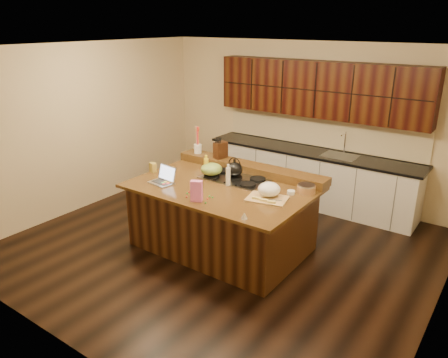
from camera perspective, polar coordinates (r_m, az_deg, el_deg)
The scene contains 33 objects.
room at distance 5.72m, azimuth -0.29°, elevation 3.16°, with size 5.52×5.02×2.72m.
island at distance 6.03m, azimuth -0.28°, elevation -4.92°, with size 2.40×1.60×0.92m.
back_ledge at distance 6.38m, azimuth 3.38°, elevation 1.46°, with size 2.40×0.30×0.12m, color black.
cooktop at distance 6.08m, azimuth 1.37°, elevation 0.09°, with size 0.92×0.52×0.05m.
back_counter at distance 7.55m, azimuth 11.54°, elevation 4.04°, with size 3.70×0.66×2.40m.
kettle at distance 6.04m, azimuth 1.38°, elevation 1.26°, with size 0.23×0.23×0.21m, color black.
green_bowl at distance 6.11m, azimuth -1.64°, elevation 1.31°, with size 0.31×0.31×0.17m, color olive.
laptop at distance 6.00m, azimuth -7.85°, elevation 0.10°, with size 0.36×0.30×0.23m.
oil_bottle at distance 6.14m, azimuth -2.35°, elevation 1.47°, with size 0.07×0.07×0.27m, color yellow.
vinegar_bottle at distance 5.82m, azimuth 0.54°, elevation 0.31°, with size 0.06×0.06×0.25m, color silver.
wooden_tray at distance 5.45m, azimuth 5.85°, elevation -1.63°, with size 0.55×0.45×0.20m.
ramekin_a at distance 5.55m, azimuth 6.59°, elevation -1.97°, with size 0.10×0.10×0.04m, color white.
ramekin_b at distance 5.64m, azimuth 8.74°, elevation -1.72°, with size 0.10×0.10×0.04m, color white.
ramekin_c at distance 5.49m, azimuth 5.31°, elevation -2.16°, with size 0.10×0.10×0.04m, color white.
strainer_bowl at distance 5.71m, azimuth 10.69°, elevation -1.32°, with size 0.24×0.24×0.09m, color #996B3F.
kitchen_timer at distance 4.90m, azimuth 2.68°, elevation -4.78°, with size 0.08×0.08×0.07m, color silver.
pink_bag at distance 5.33m, azimuth -3.61°, elevation -1.58°, with size 0.14×0.08×0.26m, color pink.
candy_plate at distance 5.95m, azimuth -7.63°, elevation -0.64°, with size 0.18×0.18×0.01m, color white.
package_box at distance 6.45m, azimuth -9.28°, elevation 1.50°, with size 0.10×0.07×0.14m, color gold.
utensil_crock at distance 6.88m, azimuth -3.44°, elevation 3.97°, with size 0.12×0.12×0.14m, color white.
knife_block at distance 6.61m, azimuth -0.47°, elevation 3.80°, with size 0.12×0.20×0.24m, color black.
gumdrop_0 at distance 5.56m, azimuth -2.83°, elevation -1.96°, with size 0.02×0.02×0.02m, color red.
gumdrop_1 at distance 5.45m, azimuth -1.51°, elevation -2.41°, with size 0.02×0.02×0.02m, color #198C26.
gumdrop_2 at distance 5.63m, azimuth -4.57°, elevation -1.72°, with size 0.02×0.02×0.02m, color red.
gumdrop_3 at distance 5.29m, azimuth -2.43°, elevation -3.13°, with size 0.02×0.02×0.02m, color #198C26.
gumdrop_4 at distance 5.62m, azimuth -4.19°, elevation -1.74°, with size 0.02×0.02×0.02m, color red.
gumdrop_5 at distance 5.57m, azimuth -4.19°, elevation -1.96°, with size 0.02×0.02×0.02m, color #198C26.
gumdrop_6 at distance 5.48m, azimuth -4.90°, elevation -2.34°, with size 0.02×0.02×0.02m, color red.
gumdrop_7 at distance 5.49m, azimuth -1.90°, elevation -2.26°, with size 0.02×0.02×0.02m, color #198C26.
gumdrop_8 at distance 5.41m, azimuth -2.17°, elevation -2.61°, with size 0.02×0.02×0.02m, color red.
gumdrop_9 at distance 5.56m, azimuth -3.31°, elevation -1.96°, with size 0.02×0.02×0.02m, color #198C26.
gumdrop_10 at distance 5.50m, azimuth -4.13°, elevation -2.25°, with size 0.02×0.02×0.02m, color red.
gumdrop_11 at distance 5.59m, azimuth -4.83°, elevation -1.87°, with size 0.02×0.02×0.02m, color #198C26.
Camera 1 is at (3.19, -4.44, 3.01)m, focal length 35.00 mm.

